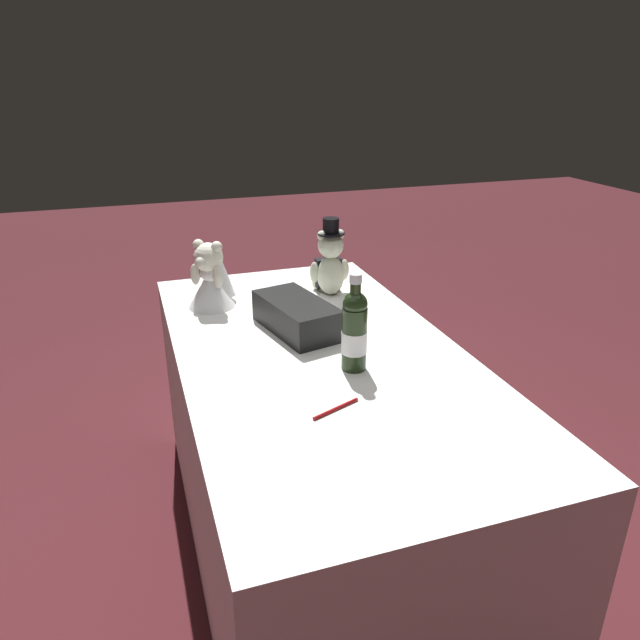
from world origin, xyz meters
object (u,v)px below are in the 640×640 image
object	(u,v)px
teddy_bear_bride	(212,277)
signing_pen	(337,408)
teddy_bear_groom	(330,264)
champagne_bottle	(354,330)
gift_case_black	(296,315)

from	to	relation	value
teddy_bear_bride	signing_pen	world-z (taller)	teddy_bear_bride
teddy_bear_groom	teddy_bear_bride	world-z (taller)	teddy_bear_groom
champagne_bottle	gift_case_black	bearing A→B (deg)	-165.77
teddy_bear_bride	champagne_bottle	size ratio (longest dim) A/B	0.86
signing_pen	gift_case_black	distance (m)	0.50
signing_pen	gift_case_black	xyz separation A→B (m)	(-0.49, 0.04, 0.05)
champagne_bottle	teddy_bear_groom	bearing A→B (deg)	166.97
signing_pen	gift_case_black	size ratio (longest dim) A/B	0.41
teddy_bear_bride	signing_pen	distance (m)	0.82
signing_pen	teddy_bear_groom	bearing A→B (deg)	161.99
teddy_bear_groom	signing_pen	xyz separation A→B (m)	(0.78, -0.25, -0.11)
teddy_bear_bride	signing_pen	bearing A→B (deg)	12.23
teddy_bear_bride	teddy_bear_groom	bearing A→B (deg)	87.87
teddy_bear_groom	teddy_bear_bride	xyz separation A→B (m)	(-0.02, -0.43, -0.01)
teddy_bear_groom	teddy_bear_bride	bearing A→B (deg)	-92.13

